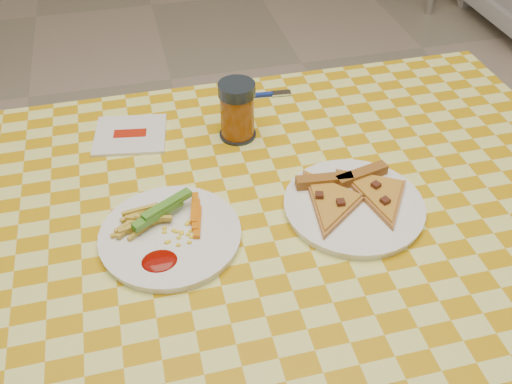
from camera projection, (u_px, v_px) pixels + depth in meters
table at (263, 242)px, 1.03m from camera, size 1.28×0.88×0.76m
plate_left at (170, 237)px, 0.93m from camera, size 0.26×0.26×0.01m
plate_right at (354, 207)px, 0.98m from camera, size 0.29×0.29×0.01m
fries_veggies at (163, 224)px, 0.93m from camera, size 0.17×0.16×0.04m
pizza_slices at (353, 195)px, 0.99m from camera, size 0.24×0.22×0.02m
drink_glass at (237, 111)px, 1.11m from camera, size 0.07×0.07×0.12m
napkin at (130, 135)px, 1.15m from camera, size 0.16×0.15×0.01m
fork at (261, 95)px, 1.26m from camera, size 0.14×0.03×0.01m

